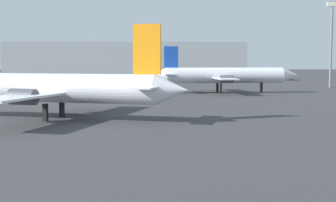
% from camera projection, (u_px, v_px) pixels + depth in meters
% --- Properties ---
extents(airplane_on_taxiway, '(29.99, 23.37, 9.44)m').
position_uv_depth(airplane_on_taxiway, '(45.00, 88.00, 48.34)').
color(airplane_on_taxiway, white).
rests_on(airplane_on_taxiway, ground_plane).
extents(airplane_distant, '(27.78, 18.67, 8.51)m').
position_uv_depth(airplane_distant, '(224.00, 75.00, 86.75)').
color(airplane_distant, silver).
rests_on(airplane_distant, ground_plane).
extents(light_mast_right, '(2.40, 0.50, 18.52)m').
position_uv_depth(light_mast_right, '(331.00, 40.00, 103.38)').
color(light_mast_right, slate).
rests_on(light_mast_right, ground_plane).
extents(terminal_building, '(68.46, 19.50, 11.14)m').
position_uv_depth(terminal_building, '(127.00, 62.00, 141.62)').
color(terminal_building, '#999EA3').
rests_on(terminal_building, ground_plane).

